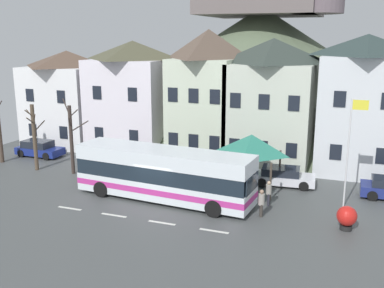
{
  "coord_description": "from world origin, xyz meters",
  "views": [
    {
      "loc": [
        11.04,
        -22.8,
        9.95
      ],
      "look_at": [
        0.9,
        4.17,
        2.96
      ],
      "focal_mm": 41.77,
      "sensor_mm": 36.0,
      "label": 1
    }
  ],
  "objects_px": {
    "townhouse_04": "(362,105)",
    "bus_shelter": "(251,145)",
    "parked_car_00": "(39,149)",
    "flagpole": "(350,145)",
    "pedestrian_00": "(269,191)",
    "townhouse_00": "(69,97)",
    "public_bench": "(229,172)",
    "transit_bus": "(164,175)",
    "townhouse_02": "(208,94)",
    "parked_car_01": "(283,176)",
    "bare_tree_02": "(34,136)",
    "bare_tree_00": "(71,138)",
    "hilltop_castle": "(261,61)",
    "townhouse_01": "(134,96)",
    "harbour_buoy": "(347,217)",
    "townhouse_03": "(271,102)",
    "parked_car_02": "(134,158)",
    "pedestrian_01": "(261,202)"
  },
  "relations": [
    {
      "from": "townhouse_04",
      "to": "bus_shelter",
      "type": "xyz_separation_m",
      "value": [
        -6.62,
        -6.79,
        -2.01
      ]
    },
    {
      "from": "parked_car_00",
      "to": "flagpole",
      "type": "xyz_separation_m",
      "value": [
        24.77,
        -3.06,
        3.15
      ]
    },
    {
      "from": "pedestrian_00",
      "to": "flagpole",
      "type": "bearing_deg",
      "value": 17.02
    },
    {
      "from": "townhouse_00",
      "to": "public_bench",
      "type": "height_order",
      "value": "townhouse_00"
    },
    {
      "from": "townhouse_00",
      "to": "transit_bus",
      "type": "height_order",
      "value": "townhouse_00"
    },
    {
      "from": "townhouse_02",
      "to": "parked_car_01",
      "type": "bearing_deg",
      "value": -38.37
    },
    {
      "from": "townhouse_04",
      "to": "bare_tree_02",
      "type": "bearing_deg",
      "value": -160.14
    },
    {
      "from": "public_bench",
      "to": "flagpole",
      "type": "bearing_deg",
      "value": -19.31
    },
    {
      "from": "flagpole",
      "to": "parked_car_00",
      "type": "bearing_deg",
      "value": 172.96
    },
    {
      "from": "parked_car_00",
      "to": "bare_tree_00",
      "type": "bearing_deg",
      "value": -28.27
    },
    {
      "from": "townhouse_04",
      "to": "hilltop_castle",
      "type": "height_order",
      "value": "hilltop_castle"
    },
    {
      "from": "townhouse_02",
      "to": "transit_bus",
      "type": "relative_size",
      "value": 0.91
    },
    {
      "from": "townhouse_01",
      "to": "parked_car_00",
      "type": "distance_m",
      "value": 9.27
    },
    {
      "from": "townhouse_00",
      "to": "bare_tree_00",
      "type": "bearing_deg",
      "value": -54.11
    },
    {
      "from": "townhouse_02",
      "to": "public_bench",
      "type": "distance_m",
      "value": 8.32
    },
    {
      "from": "parked_car_00",
      "to": "bare_tree_00",
      "type": "height_order",
      "value": "bare_tree_00"
    },
    {
      "from": "townhouse_04",
      "to": "bus_shelter",
      "type": "bearing_deg",
      "value": -134.26
    },
    {
      "from": "pedestrian_00",
      "to": "bare_tree_00",
      "type": "bearing_deg",
      "value": 175.13
    },
    {
      "from": "townhouse_04",
      "to": "public_bench",
      "type": "xyz_separation_m",
      "value": [
        -8.56,
        -5.2,
        -4.58
      ]
    },
    {
      "from": "pedestrian_00",
      "to": "transit_bus",
      "type": "bearing_deg",
      "value": -167.7
    },
    {
      "from": "townhouse_01",
      "to": "townhouse_00",
      "type": "bearing_deg",
      "value": 179.51
    },
    {
      "from": "public_bench",
      "to": "harbour_buoy",
      "type": "height_order",
      "value": "harbour_buoy"
    },
    {
      "from": "bare_tree_02",
      "to": "townhouse_01",
      "type": "bearing_deg",
      "value": 66.01
    },
    {
      "from": "bare_tree_00",
      "to": "townhouse_03",
      "type": "bearing_deg",
      "value": 31.9
    },
    {
      "from": "harbour_buoy",
      "to": "townhouse_01",
      "type": "bearing_deg",
      "value": 147.55
    },
    {
      "from": "townhouse_03",
      "to": "pedestrian_00",
      "type": "bearing_deg",
      "value": -79.21
    },
    {
      "from": "townhouse_04",
      "to": "parked_car_00",
      "type": "relative_size",
      "value": 2.54
    },
    {
      "from": "townhouse_04",
      "to": "public_bench",
      "type": "distance_m",
      "value": 11.02
    },
    {
      "from": "pedestrian_00",
      "to": "bare_tree_02",
      "type": "relative_size",
      "value": 0.3
    },
    {
      "from": "parked_car_02",
      "to": "townhouse_01",
      "type": "bearing_deg",
      "value": 123.82
    },
    {
      "from": "pedestrian_01",
      "to": "bare_tree_00",
      "type": "distance_m",
      "value": 15.19
    },
    {
      "from": "bare_tree_02",
      "to": "pedestrian_00",
      "type": "bearing_deg",
      "value": -3.43
    },
    {
      "from": "public_bench",
      "to": "flagpole",
      "type": "xyz_separation_m",
      "value": [
        8.02,
        -2.81,
        3.34
      ]
    },
    {
      "from": "bus_shelter",
      "to": "bare_tree_02",
      "type": "relative_size",
      "value": 0.74
    },
    {
      "from": "transit_bus",
      "to": "parked_car_01",
      "type": "bearing_deg",
      "value": 44.81
    },
    {
      "from": "bus_shelter",
      "to": "parked_car_01",
      "type": "distance_m",
      "value": 3.45
    },
    {
      "from": "townhouse_03",
      "to": "bus_shelter",
      "type": "height_order",
      "value": "townhouse_03"
    },
    {
      "from": "townhouse_02",
      "to": "parked_car_02",
      "type": "bearing_deg",
      "value": -128.02
    },
    {
      "from": "transit_bus",
      "to": "hilltop_castle",
      "type": "bearing_deg",
      "value": 94.86
    },
    {
      "from": "parked_car_01",
      "to": "pedestrian_00",
      "type": "distance_m",
      "value": 4.11
    },
    {
      "from": "parked_car_01",
      "to": "bare_tree_00",
      "type": "distance_m",
      "value": 15.39
    },
    {
      "from": "townhouse_03",
      "to": "townhouse_02",
      "type": "bearing_deg",
      "value": 173.8
    },
    {
      "from": "parked_car_01",
      "to": "bus_shelter",
      "type": "bearing_deg",
      "value": -145.94
    },
    {
      "from": "parked_car_01",
      "to": "public_bench",
      "type": "relative_size",
      "value": 2.84
    },
    {
      "from": "transit_bus",
      "to": "townhouse_01",
      "type": "bearing_deg",
      "value": 129.54
    },
    {
      "from": "public_bench",
      "to": "townhouse_03",
      "type": "bearing_deg",
      "value": 70.21
    },
    {
      "from": "transit_bus",
      "to": "parked_car_02",
      "type": "distance_m",
      "value": 7.9
    },
    {
      "from": "parked_car_01",
      "to": "transit_bus",
      "type": "bearing_deg",
      "value": -144.97
    },
    {
      "from": "townhouse_02",
      "to": "bare_tree_02",
      "type": "relative_size",
      "value": 2.09
    },
    {
      "from": "townhouse_00",
      "to": "pedestrian_00",
      "type": "bearing_deg",
      "value": -25.12
    }
  ]
}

